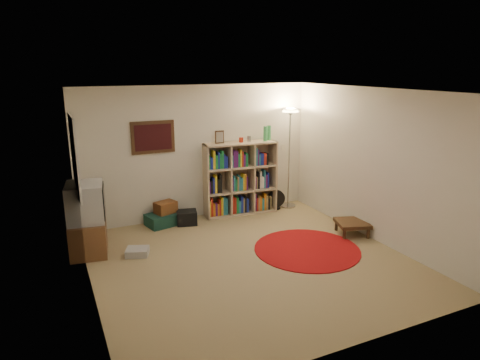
# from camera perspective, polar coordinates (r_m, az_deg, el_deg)

# --- Properties ---
(room) EXTENTS (4.54, 4.54, 2.54)m
(room) POSITION_cam_1_polar(r_m,az_deg,el_deg) (6.09, 0.86, 0.08)
(room) COLOR #917C55
(room) RESTS_ON ground
(bookshelf) EXTENTS (1.45, 0.51, 1.70)m
(bookshelf) POSITION_cam_1_polar(r_m,az_deg,el_deg) (8.32, -0.14, 0.07)
(bookshelf) COLOR tan
(bookshelf) RESTS_ON ground
(floor_lamp) EXTENTS (0.40, 0.40, 2.03)m
(floor_lamp) POSITION_cam_1_polar(r_m,az_deg,el_deg) (8.58, 6.69, 7.24)
(floor_lamp) COLOR #ABACB0
(floor_lamp) RESTS_ON ground
(floor_fan) EXTENTS (0.36, 0.23, 0.40)m
(floor_fan) POSITION_cam_1_polar(r_m,az_deg,el_deg) (8.71, 4.84, -2.61)
(floor_fan) COLOR black
(floor_fan) RESTS_ON ground
(tv_stand) EXTENTS (0.64, 0.83, 1.11)m
(tv_stand) POSITION_cam_1_polar(r_m,az_deg,el_deg) (7.00, -19.69, -5.03)
(tv_stand) COLOR brown
(tv_stand) RESTS_ON ground
(dvd_box) EXTENTS (0.41, 0.38, 0.11)m
(dvd_box) POSITION_cam_1_polar(r_m,az_deg,el_deg) (6.86, -13.52, -9.30)
(dvd_box) COLOR #A9A9AD
(dvd_box) RESTS_ON ground
(suitcase) EXTENTS (0.74, 0.56, 0.21)m
(suitcase) POSITION_cam_1_polar(r_m,az_deg,el_deg) (8.00, -9.96, -5.14)
(suitcase) COLOR #13342B
(suitcase) RESTS_ON ground
(wicker_basket) EXTENTS (0.44, 0.37, 0.21)m
(wicker_basket) POSITION_cam_1_polar(r_m,az_deg,el_deg) (7.96, -9.89, -3.61)
(wicker_basket) COLOR #5B3016
(wicker_basket) RESTS_ON suitcase
(duffel_bag) EXTENTS (0.43, 0.38, 0.25)m
(duffel_bag) POSITION_cam_1_polar(r_m,az_deg,el_deg) (7.96, -7.11, -4.98)
(duffel_bag) COLOR black
(duffel_bag) RESTS_ON ground
(paper_towel) EXTENTS (0.13, 0.13, 0.22)m
(paper_towel) POSITION_cam_1_polar(r_m,az_deg,el_deg) (8.30, -2.60, -4.12)
(paper_towel) COLOR silver
(paper_towel) RESTS_ON ground
(red_rug) EXTENTS (1.68, 1.68, 0.01)m
(red_rug) POSITION_cam_1_polar(r_m,az_deg,el_deg) (6.96, 8.92, -9.09)
(red_rug) COLOR maroon
(red_rug) RESTS_ON ground
(side_table) EXTENTS (0.66, 0.66, 0.24)m
(side_table) POSITION_cam_1_polar(r_m,az_deg,el_deg) (7.64, 14.75, -5.63)
(side_table) COLOR #342012
(side_table) RESTS_ON ground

